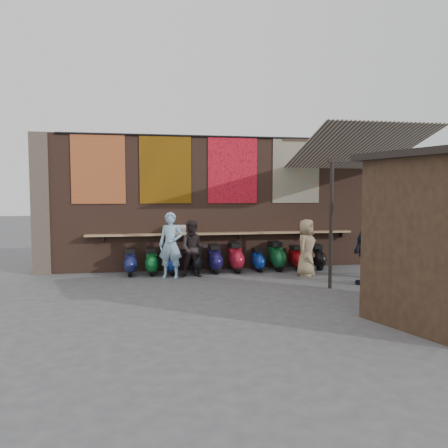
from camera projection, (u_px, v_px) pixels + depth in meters
The scene contains 33 objects.
ground at pixel (240, 286), 10.82m from camera, with size 70.00×70.00×0.00m, color #474749.
brick_wall at pixel (222, 203), 13.32m from camera, with size 10.00×0.40×4.00m, color brown.
pier_left at pixel (42, 204), 12.40m from camera, with size 0.50×0.50×4.00m, color #4C4238.
pier_right at pixel (378, 202), 14.24m from camera, with size 0.50×0.50×4.00m, color #4C4238.
eating_counter at pixel (224, 233), 13.02m from camera, with size 8.00×0.32×0.05m, color #9E7A51.
shelf_box at pixel (175, 229), 12.73m from camera, with size 0.58×0.29×0.24m, color white.
tapestry_redgold at pixel (98, 169), 12.40m from camera, with size 1.50×0.02×2.00m, color maroon.
tapestry_sun at pixel (166, 169), 12.73m from camera, with size 1.50×0.02×2.00m, color #C1750B.
tapestry_orange at pixel (233, 170), 13.08m from camera, with size 1.50×0.02×2.00m, color red.
tapestry_multi at pixel (296, 170), 13.44m from camera, with size 1.50×0.02×2.00m, color teal.
hang_rail at pixel (223, 137), 12.95m from camera, with size 0.06×0.06×9.50m, color black.
scooter_stool_0 at pixel (130, 262), 12.26m from camera, with size 0.35×0.77×0.74m, color navy, non-canonical shape.
scooter_stool_1 at pixel (152, 261), 12.35m from camera, with size 0.35×0.78×0.74m, color #0D6126, non-canonical shape.
scooter_stool_2 at pixel (172, 259), 12.43m from camera, with size 0.40×0.88×0.84m, color navy, non-canonical shape.
scooter_stool_3 at pixel (196, 260), 12.55m from camera, with size 0.36×0.81×0.77m, color black, non-canonical shape.
scooter_stool_4 at pixel (215, 259), 12.65m from camera, with size 0.38×0.85×0.80m, color #161246, non-canonical shape.
scooter_stool_5 at pixel (235, 257), 12.80m from camera, with size 0.40×0.89×0.85m, color maroon, non-canonical shape.
scooter_stool_6 at pixel (258, 260), 12.92m from camera, with size 0.32×0.71×0.67m, color #0D3098, non-canonical shape.
scooter_stool_7 at pixel (276, 256), 13.04m from camera, with size 0.40×0.90×0.85m, color #0F4F28, non-canonical shape.
scooter_stool_8 at pixel (296, 258), 13.13m from camera, with size 0.34×0.75×0.72m, color #9F0C11, non-canonical shape.
scooter_stool_9 at pixel (316, 257), 13.21m from camera, with size 0.36×0.79×0.75m, color black, non-canonical shape.
diner_left at pixel (171, 245), 11.84m from camera, with size 0.65×0.43×1.79m, color #8CB2CC.
diner_right at pixel (193, 249), 11.96m from camera, with size 0.76×0.59×1.56m, color black.
shopper_navy at pixel (367, 249), 10.97m from camera, with size 1.05×0.44×1.80m, color black.
shopper_grey at pixel (396, 248), 11.68m from camera, with size 1.10×0.63×1.70m, color #525356.
shopper_tan at pixel (306, 248), 12.12m from camera, with size 0.77×0.50×1.58m, color #998361.
stall_sign at pixel (410, 204), 8.67m from camera, with size 1.20×0.04×0.50m, color gold.
stall_shelf at pixel (408, 256), 8.75m from camera, with size 2.22×0.10×0.06m, color #473321.
awning_canvas at pixel (357, 148), 12.06m from camera, with size 3.20×3.40×0.03m, color beige.
awning_ledger at pixel (333, 140), 13.59m from camera, with size 3.30×0.08×0.12m, color #33261C.
awning_header at pixel (386, 161), 10.62m from camera, with size 3.00×0.08×0.08m, color black.
awning_post_left at pixel (331, 225), 10.49m from camera, with size 0.09×0.09×3.10m, color black.
awning_post_right at pixel (436, 223), 10.98m from camera, with size 0.09×0.09×3.10m, color black.
Camera 1 is at (-2.29, -10.43, 2.33)m, focal length 35.00 mm.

